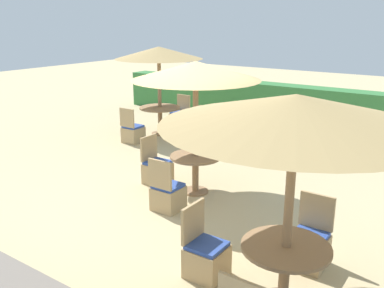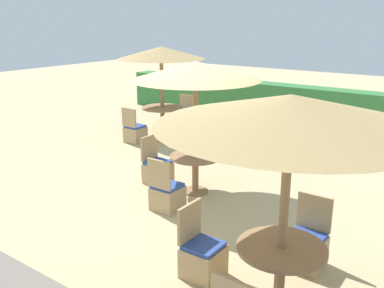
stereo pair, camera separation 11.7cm
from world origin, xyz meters
name	(u,v)px [view 2 (the right image)]	position (x,y,z in m)	size (l,w,h in m)	color
ground_plane	(172,200)	(0.00, 0.00, 0.00)	(40.00, 40.00, 0.00)	#C6B284
hedge_row	(309,108)	(0.00, 6.49, 0.60)	(13.00, 0.70, 1.20)	#387A3D
parasol_center	(196,71)	(0.11, 0.55, 2.23)	(2.26, 2.26, 2.41)	#93704C
round_table_center	(195,165)	(0.11, 0.55, 0.53)	(0.93, 0.93, 0.71)	#93704C
patio_chair_center_south	(167,195)	(0.16, -0.35, 0.26)	(0.46, 0.46, 0.93)	tan
patio_chair_center_west	(157,170)	(-0.76, 0.50, 0.26)	(0.46, 0.46, 0.93)	tan
parasol_front_right	(291,111)	(2.75, -1.55, 2.23)	(2.77, 2.77, 2.40)	#93704C
round_table_front_right	(281,260)	(2.75, -1.55, 0.56)	(0.99, 0.99, 0.72)	#93704C
patio_chair_front_right_west	(202,257)	(1.74, -1.60, 0.26)	(0.46, 0.46, 0.93)	tan
patio_chair_front_right_north	(306,247)	(2.71, -0.62, 0.26)	(0.46, 0.46, 0.93)	tan
parasol_back_left	(161,53)	(-3.04, 3.43, 2.22)	(2.35, 2.35, 2.39)	#93704C
round_table_back_left	(162,112)	(-3.04, 3.43, 0.61)	(1.13, 1.13, 0.76)	#93704C
patio_chair_back_left_north	(183,118)	(-3.09, 4.42, 0.26)	(0.46, 0.46, 0.93)	tan
patio_chair_back_left_east	(192,130)	(-2.00, 3.38, 0.26)	(0.46, 0.46, 0.93)	tan
patio_chair_back_left_south	(135,132)	(-3.09, 2.35, 0.26)	(0.46, 0.46, 0.93)	tan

